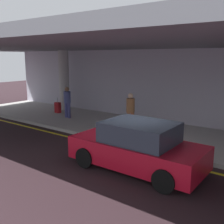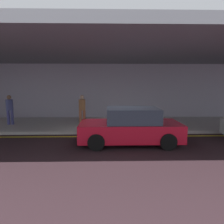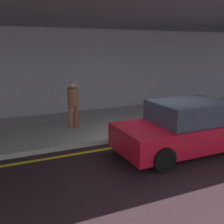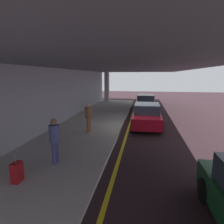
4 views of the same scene
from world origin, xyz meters
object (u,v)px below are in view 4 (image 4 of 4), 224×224
(person_waiting_for_ride, at_px, (55,138))
(traveler_with_luggage, at_px, (88,115))
(support_column_left_mid, at_px, (107,87))
(suitcase_upright_primary, at_px, (17,172))
(car_silver, at_px, (145,103))
(car_red, at_px, (147,116))

(person_waiting_for_ride, bearing_deg, traveler_with_luggage, 114.81)
(traveler_with_luggage, height_order, person_waiting_for_ride, same)
(support_column_left_mid, height_order, suitcase_upright_primary, support_column_left_mid)
(person_waiting_for_ride, bearing_deg, car_silver, 101.40)
(car_silver, distance_m, traveler_with_luggage, 9.35)
(support_column_left_mid, distance_m, person_waiting_for_ride, 18.22)
(support_column_left_mid, xyz_separation_m, suitcase_upright_primary, (-19.55, -1.00, -1.51))
(person_waiting_for_ride, relative_size, suitcase_upright_primary, 1.87)
(support_column_left_mid, xyz_separation_m, person_waiting_for_ride, (-18.13, -1.57, -0.86))
(car_silver, relative_size, traveler_with_luggage, 2.44)
(suitcase_upright_primary, bearing_deg, car_red, -51.46)
(car_red, height_order, suitcase_upright_primary, car_red)
(traveler_with_luggage, bearing_deg, car_silver, -156.89)
(support_column_left_mid, relative_size, traveler_with_luggage, 2.17)
(car_red, relative_size, suitcase_upright_primary, 4.56)
(support_column_left_mid, height_order, car_silver, support_column_left_mid)
(car_silver, bearing_deg, traveler_with_luggage, 162.63)
(traveler_with_luggage, distance_m, suitcase_upright_primary, 5.62)
(support_column_left_mid, height_order, person_waiting_for_ride, support_column_left_mid)
(support_column_left_mid, bearing_deg, person_waiting_for_ride, -175.05)
(car_silver, height_order, person_waiting_for_ride, person_waiting_for_ride)
(person_waiting_for_ride, xyz_separation_m, suitcase_upright_primary, (-1.42, 0.57, -0.65))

